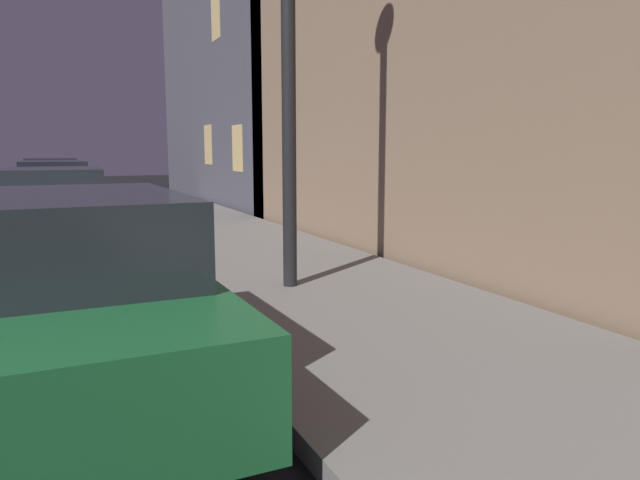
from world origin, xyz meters
The scene contains 5 objects.
car_green centered at (2.85, 2.86, 0.71)m, with size 2.07×4.21×1.43m.
car_silver centered at (2.85, 8.85, 0.70)m, with size 2.12×4.68×1.43m.
car_blue centered at (2.85, 15.67, 0.72)m, with size 2.23×4.22×1.43m.
car_white centered at (2.85, 21.81, 0.71)m, with size 2.19×4.40×1.43m.
building_far centered at (11.63, 17.39, 5.14)m, with size 8.67×11.95×10.29m.
Camera 1 is at (2.82, -1.58, 1.72)m, focal length 33.13 mm.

